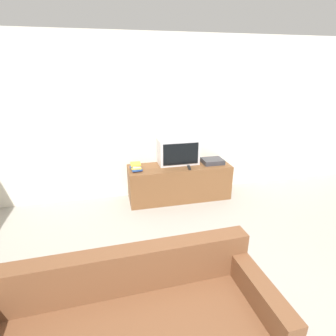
{
  "coord_description": "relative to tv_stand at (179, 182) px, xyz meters",
  "views": [
    {
      "loc": [
        -0.74,
        -1.19,
        2.09
      ],
      "look_at": [
        0.06,
        2.27,
        0.73
      ],
      "focal_mm": 28.0,
      "sensor_mm": 36.0,
      "label": 1
    }
  ],
  "objects": [
    {
      "name": "television",
      "position": [
        0.01,
        0.11,
        0.51
      ],
      "size": [
        0.66,
        0.32,
        0.43
      ],
      "color": "silver",
      "rests_on": "tv_stand"
    },
    {
      "name": "tv_stand",
      "position": [
        0.0,
        0.0,
        0.0
      ],
      "size": [
        1.69,
        0.54,
        0.58
      ],
      "color": "brown",
      "rests_on": "ground_plane"
    },
    {
      "name": "set_top_box",
      "position": [
        0.58,
        -0.01,
        0.33
      ],
      "size": [
        0.34,
        0.28,
        0.08
      ],
      "color": "#333338",
      "rests_on": "tv_stand"
    },
    {
      "name": "book_stack",
      "position": [
        -0.72,
        -0.04,
        0.35
      ],
      "size": [
        0.18,
        0.24,
        0.12
      ],
      "color": "#B72D28",
      "rests_on": "tv_stand"
    },
    {
      "name": "remote_on_stand",
      "position": [
        0.12,
        -0.15,
        0.3
      ],
      "size": [
        0.06,
        0.17,
        0.02
      ],
      "rotation": [
        0.0,
        0.0,
        -0.15
      ],
      "color": "black",
      "rests_on": "tv_stand"
    },
    {
      "name": "wall_back",
      "position": [
        -0.35,
        0.32,
        1.01
      ],
      "size": [
        9.0,
        0.06,
        2.6
      ],
      "color": "silver",
      "rests_on": "ground_plane"
    }
  ]
}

